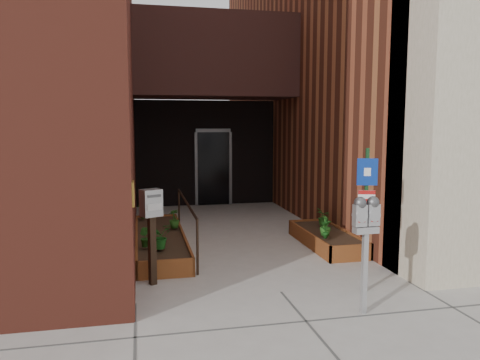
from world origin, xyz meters
TOP-DOWN VIEW (x-y plane):
  - ground at (0.00, 0.00)m, footprint 80.00×80.00m
  - architecture at (-0.18, 6.89)m, footprint 20.00×14.60m
  - planter_left at (-1.55, 2.70)m, footprint 0.90×3.60m
  - planter_right at (1.60, 2.20)m, footprint 0.80×2.20m
  - handrail at (-1.05, 2.65)m, footprint 0.04×3.34m
  - parking_meter at (0.78, -0.92)m, footprint 0.33×0.16m
  - sign_post at (1.13, -0.25)m, footprint 0.27×0.10m
  - payment_dropbox at (-1.75, 0.71)m, footprint 0.34×0.30m
  - shrub_left_a at (-1.60, 1.59)m, footprint 0.52×0.52m
  - shrub_left_b at (-1.85, 1.76)m, footprint 0.24×0.24m
  - shrub_left_c at (-1.25, 3.08)m, footprint 0.28×0.28m
  - shrub_left_d at (-1.85, 4.11)m, footprint 0.29×0.29m
  - shrub_right_a at (1.42, 1.84)m, footprint 0.22×0.22m
  - shrub_right_b at (1.35, 1.65)m, footprint 0.22×0.22m
  - shrub_right_c at (1.71, 2.63)m, footprint 0.37×0.37m

SIDE VIEW (x-z plane):
  - ground at x=0.00m, z-range 0.00..0.00m
  - planter_left at x=-1.55m, z-range -0.02..0.28m
  - planter_right at x=1.60m, z-range -0.02..0.28m
  - shrub_left_b at x=-1.85m, z-range 0.30..0.62m
  - shrub_right_c at x=1.71m, z-range 0.30..0.66m
  - shrub_right_b at x=1.35m, z-range 0.30..0.66m
  - shrub_left_c at x=-1.25m, z-range 0.30..0.67m
  - shrub_right_a at x=1.42m, z-range 0.30..0.67m
  - shrub_left_d at x=-1.85m, z-range 0.30..0.70m
  - shrub_left_a at x=-1.60m, z-range 0.30..0.71m
  - handrail at x=-1.05m, z-range 0.30..1.20m
  - payment_dropbox at x=-1.75m, z-range 0.31..1.73m
  - parking_meter at x=0.78m, z-range 0.40..1.88m
  - sign_post at x=1.13m, z-range 0.23..2.26m
  - architecture at x=-0.18m, z-range -0.02..9.98m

